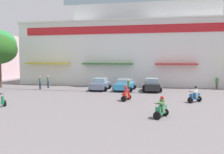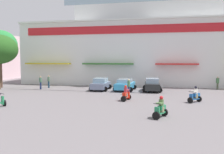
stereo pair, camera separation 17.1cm
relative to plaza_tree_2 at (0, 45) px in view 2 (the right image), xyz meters
The scene contains 13 objects.
ground_plane 23.06m from the plaza_tree_2, 32.68° to the right, with size 128.00×128.00×0.00m, color slate.
colonial_building 22.28m from the plaza_tree_2, 32.18° to the left, with size 38.02×18.99×17.69m.
plaza_tree_2 is the anchor object (origin of this frame).
parked_car_0 14.84m from the plaza_tree_2, ahead, with size 2.41×4.35×1.51m.
parked_car_1 17.76m from the plaza_tree_2, ahead, with size 2.52×4.42×1.42m.
parked_car_2 20.95m from the plaza_tree_2, ahead, with size 2.54×4.59×1.57m.
scooter_rider_0 20.36m from the plaza_tree_2, 20.98° to the right, with size 0.80×1.52×1.47m.
scooter_rider_3 25.97m from the plaza_tree_2, 15.11° to the right, with size 1.33×1.40×1.48m.
scooter_rider_6 25.99m from the plaza_tree_2, 31.43° to the right, with size 1.02×1.50×1.45m.
pedestrian_1 29.08m from the plaza_tree_2, ahead, with size 0.51×0.51×1.67m.
pedestrian_2 18.86m from the plaza_tree_2, ahead, with size 0.44×0.44×1.71m.
pedestrian_3 8.12m from the plaza_tree_2, ahead, with size 0.44×0.44×1.70m.
pedestrian_4 7.83m from the plaza_tree_2, ahead, with size 0.35×0.35×1.70m.
Camera 2 is at (3.36, -4.86, 3.88)m, focal length 40.16 mm.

